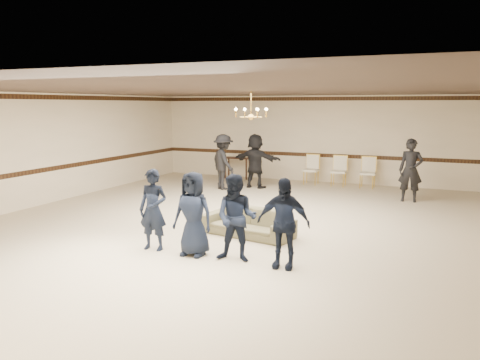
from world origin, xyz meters
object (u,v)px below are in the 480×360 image
Objects in this scene: banquet_chair_mid at (339,171)px; boy_b at (193,214)px; chandelier at (251,104)px; boy_c at (236,218)px; adult_mid at (255,161)px; banquet_chair_left at (311,170)px; boy_a at (153,210)px; console_table at (237,168)px; adult_left at (223,162)px; banquet_chair_right at (368,173)px; boy_d at (283,223)px; adult_right at (411,170)px; settee at (248,222)px.

boy_b is at bearing -98.71° from banquet_chair_mid.
boy_c is at bearing -72.08° from chandelier.
banquet_chair_left is (1.60, 1.46, -0.41)m from adult_mid.
chandelier is at bearing 115.48° from adult_mid.
banquet_chair_left is (0.86, 8.91, -0.28)m from boy_a.
chandelier reaches higher than console_table.
boy_a is 6.94m from adult_left.
chandelier is at bearing 93.83° from boy_b.
banquet_chair_mid is 1.00m from banquet_chair_right.
boy_c is 1.00× the size of boy_d.
boy_b is at bearing -76.27° from console_table.
boy_d is 1.53× the size of banquet_chair_right.
boy_c is at bearing -0.48° from boy_b.
console_table is (-4.00, 0.20, -0.11)m from banquet_chair_mid.
adult_right is 6.84m from console_table.
banquet_chair_left is 1.06× the size of console_table.
banquet_chair_left is at bearing 174.08° from banquet_chair_right.
boy_d is 0.86× the size of adult_right.
adult_right is 2.43m from banquet_chair_right.
adult_right is at bearing 70.92° from settee.
boy_b is at bearing -117.73° from adult_right.
boy_c is (1.80, 0.00, 0.00)m from boy_a.
boy_d is at bearing -0.48° from boy_b.
adult_right is at bearing -39.12° from banquet_chair_mid.
banquet_chair_left and banquet_chair_right have the same top height.
console_table is at bearing -43.85° from adult_mid.
banquet_chair_mid is (1.00, 0.00, 0.00)m from banquet_chair_left.
banquet_chair_right is at bearing 88.45° from settee.
banquet_chair_mid is (0.96, 8.91, -0.28)m from boy_b.
boy_d is 0.86× the size of adult_mid.
boy_d is 7.24m from adult_right.
boy_b is 8.91m from banquet_chair_left.
banquet_chair_mid and banquet_chair_right have the same top height.
settee is 7.25m from banquet_chair_mid.
console_table is at bearing -39.31° from adult_left.
chandelier is at bearing 164.51° from adult_left.
boy_d is 1.61× the size of console_table.
adult_left is at bearing -82.63° from console_table.
chandelier is 0.58× the size of boy_b.
adult_right is at bearing -178.58° from adult_mid.
adult_mid is at bearing 101.70° from boy_c.
boy_b is 9.61m from console_table.
console_table is (-5.00, 0.20, -0.11)m from banquet_chair_right.
console_table is at bearing 106.30° from boy_c.
boy_b is 7.63m from adult_mid.
console_table is at bearing 179.42° from banquet_chair_left.
boy_a reaches higher than banquet_chair_right.
adult_left reaches higher than banquet_chair_left.
boy_a is 1.80m from boy_c.
boy_b is (0.27, -3.63, -2.06)m from chandelier.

